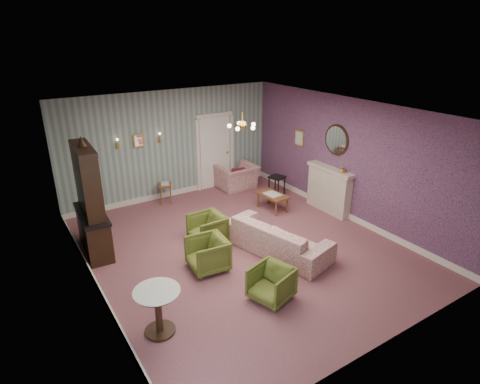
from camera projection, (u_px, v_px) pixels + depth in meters
floor at (242, 247)px, 8.59m from camera, size 7.00×7.00×0.00m
ceiling at (243, 112)px, 7.49m from camera, size 7.00×7.00×0.00m
wall_back at (171, 145)px, 10.77m from camera, size 6.00×0.00×6.00m
wall_front at (386, 264)px, 5.31m from camera, size 6.00×0.00×6.00m
wall_left at (88, 220)px, 6.54m from camera, size 0.00×7.00×7.00m
wall_right at (348, 160)px, 9.54m from camera, size 0.00×7.00×7.00m
wall_right_floral at (348, 160)px, 9.53m from camera, size 0.00×7.00×7.00m
door at (215, 151)px, 11.52m from camera, size 1.12×0.12×2.16m
olive_chair_a at (271, 282)px, 6.84m from camera, size 0.77×0.80×0.67m
olive_chair_b at (207, 253)px, 7.69m from camera, size 0.72×0.76×0.72m
olive_chair_c at (207, 227)px, 8.67m from camera, size 0.66×0.70×0.71m
sofa_chintz at (277, 232)px, 8.27m from camera, size 1.23×2.41×0.91m
wingback_chair at (237, 173)px, 11.60m from camera, size 1.08×0.71×0.94m
dresser at (89, 198)px, 8.02m from camera, size 0.59×1.47×2.41m
fireplace at (329, 190)px, 10.11m from camera, size 0.30×1.40×1.16m
mantel_vase at (343, 170)px, 9.54m from camera, size 0.15×0.15×0.15m
oval_mirror at (336, 140)px, 9.68m from camera, size 0.04×0.76×0.84m
framed_print at (299, 138)px, 10.83m from camera, size 0.04×0.34×0.42m
coffee_table at (272, 202)px, 10.30m from camera, size 0.54×0.88×0.43m
side_table_black at (277, 186)px, 11.13m from camera, size 0.48×0.48×0.57m
pedestal_table at (159, 311)px, 6.05m from camera, size 0.90×0.90×0.77m
nesting_table at (166, 192)px, 10.73m from camera, size 0.47×0.52×0.56m
gilt_mirror_back at (139, 141)px, 10.19m from camera, size 0.28×0.06×0.36m
sconce_left at (117, 144)px, 9.90m from camera, size 0.16×0.12×0.30m
sconce_right at (159, 138)px, 10.45m from camera, size 0.16×0.12×0.30m
chandelier at (242, 126)px, 7.59m from camera, size 0.56×0.56×0.36m
burgundy_cushion at (238, 174)px, 11.45m from camera, size 0.41×0.28×0.39m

